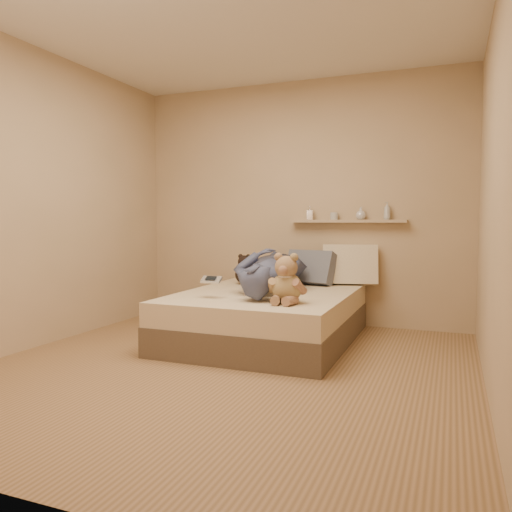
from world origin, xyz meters
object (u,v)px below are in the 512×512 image
at_px(game_console, 211,280).
at_px(pillow_grey, 310,268).
at_px(dark_plush, 245,271).
at_px(teddy_bear, 286,282).
at_px(pillow_cream, 350,265).
at_px(wall_shelf, 347,221).
at_px(bed, 267,316).
at_px(person, 272,269).

distance_m(game_console, pillow_grey, 1.31).
height_order(dark_plush, pillow_grey, pillow_grey).
xyz_separation_m(dark_plush, pillow_grey, (0.63, 0.23, 0.04)).
bearing_deg(dark_plush, teddy_bear, -52.01).
relative_size(pillow_cream, wall_shelf, 0.46).
bearing_deg(wall_shelf, teddy_bear, -97.63).
distance_m(bed, game_console, 0.71).
distance_m(pillow_grey, person, 0.57).
bearing_deg(dark_plush, person, -35.52).
height_order(game_console, person, person).
bearing_deg(person, dark_plush, -43.81).
xyz_separation_m(bed, wall_shelf, (0.55, 0.91, 0.88)).
height_order(game_console, pillow_grey, pillow_grey).
bearing_deg(teddy_bear, person, 118.06).
bearing_deg(teddy_bear, wall_shelf, 82.37).
distance_m(teddy_bear, wall_shelf, 1.53).
distance_m(game_console, wall_shelf, 1.73).
distance_m(teddy_bear, dark_plush, 1.25).
distance_m(game_console, dark_plush, 0.97).
xyz_separation_m(pillow_cream, wall_shelf, (-0.05, 0.08, 0.45)).
distance_m(pillow_grey, wall_shelf, 0.62).
bearing_deg(pillow_grey, wall_shelf, 33.21).
relative_size(dark_plush, pillow_grey, 0.62).
relative_size(game_console, pillow_cream, 0.32).
xyz_separation_m(game_console, person, (0.30, 0.68, 0.04)).
bearing_deg(person, bed, 88.12).
relative_size(teddy_bear, dark_plush, 1.29).
bearing_deg(teddy_bear, pillow_cream, 79.98).
bearing_deg(bed, dark_plush, 132.30).
relative_size(person, wall_shelf, 1.38).
bearing_deg(pillow_grey, pillow_cream, 20.13).
bearing_deg(person, game_console, 57.90).
distance_m(teddy_bear, pillow_grey, 1.23).
distance_m(pillow_cream, person, 0.90).
distance_m(bed, teddy_bear, 0.75).
bearing_deg(pillow_grey, bed, -107.34).
bearing_deg(wall_shelf, bed, -121.18).
bearing_deg(game_console, wall_shelf, 58.42).
bearing_deg(game_console, bed, 57.71).
height_order(teddy_bear, person, teddy_bear).
relative_size(dark_plush, pillow_cream, 0.57).
bearing_deg(game_console, teddy_bear, -2.39).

